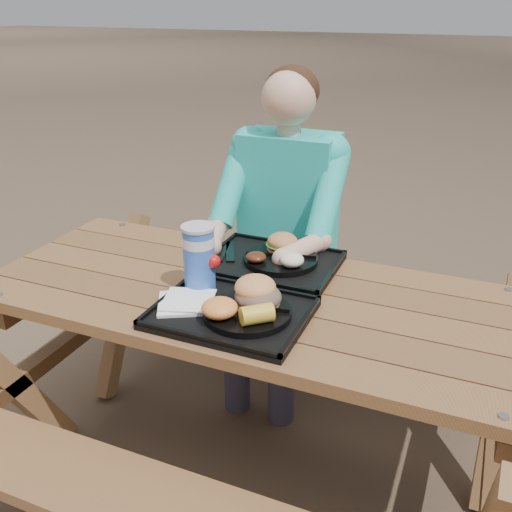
% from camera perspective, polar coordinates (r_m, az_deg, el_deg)
% --- Properties ---
extents(ground, '(60.00, 60.00, 0.00)m').
position_cam_1_polar(ground, '(2.29, 0.00, -20.51)').
color(ground, '#999999').
rests_on(ground, ground).
extents(picnic_table, '(1.80, 1.49, 0.75)m').
position_cam_1_polar(picnic_table, '(2.04, 0.00, -13.03)').
color(picnic_table, '#999999').
rests_on(picnic_table, ground).
extents(tray_near, '(0.45, 0.35, 0.02)m').
position_cam_1_polar(tray_near, '(1.70, -2.51, -5.82)').
color(tray_near, black).
rests_on(tray_near, picnic_table).
extents(tray_far, '(0.45, 0.35, 0.02)m').
position_cam_1_polar(tray_far, '(2.01, 1.59, -0.81)').
color(tray_far, black).
rests_on(tray_far, picnic_table).
extents(plate_near, '(0.26, 0.26, 0.02)m').
position_cam_1_polar(plate_near, '(1.67, -0.87, -5.68)').
color(plate_near, black).
rests_on(plate_near, tray_near).
extents(plate_far, '(0.26, 0.26, 0.02)m').
position_cam_1_polar(plate_far, '(2.00, 2.50, -0.32)').
color(plate_far, black).
rests_on(plate_far, tray_far).
extents(napkin_stack, '(0.21, 0.21, 0.02)m').
position_cam_1_polar(napkin_stack, '(1.74, -7.22, -4.58)').
color(napkin_stack, white).
rests_on(napkin_stack, tray_near).
extents(soda_cup, '(0.10, 0.10, 0.20)m').
position_cam_1_polar(soda_cup, '(1.79, -5.71, -0.28)').
color(soda_cup, blue).
rests_on(soda_cup, tray_near).
extents(condiment_bbq, '(0.04, 0.04, 0.03)m').
position_cam_1_polar(condiment_bbq, '(1.78, -0.86, -3.43)').
color(condiment_bbq, '#330507').
rests_on(condiment_bbq, tray_near).
extents(condiment_mustard, '(0.06, 0.06, 0.03)m').
position_cam_1_polar(condiment_mustard, '(1.78, 0.75, -3.44)').
color(condiment_mustard, gold).
rests_on(condiment_mustard, tray_near).
extents(sandwich, '(0.13, 0.13, 0.13)m').
position_cam_1_polar(sandwich, '(1.66, 0.21, -2.87)').
color(sandwich, '#EA9552').
rests_on(sandwich, plate_near).
extents(mac_cheese, '(0.10, 0.10, 0.05)m').
position_cam_1_polar(mac_cheese, '(1.62, -3.66, -5.20)').
color(mac_cheese, '#FF9C43').
rests_on(mac_cheese, plate_near).
extents(corn_cob, '(0.13, 0.13, 0.05)m').
position_cam_1_polar(corn_cob, '(1.59, 0.09, -5.84)').
color(corn_cob, yellow).
rests_on(corn_cob, plate_near).
extents(cutlery_far, '(0.10, 0.17, 0.01)m').
position_cam_1_polar(cutlery_far, '(2.08, -2.58, 0.43)').
color(cutlery_far, black).
rests_on(cutlery_far, tray_far).
extents(burger, '(0.11, 0.11, 0.10)m').
position_cam_1_polar(burger, '(2.03, 2.67, 1.86)').
color(burger, '#C57A45').
rests_on(burger, plate_far).
extents(baked_beans, '(0.07, 0.07, 0.03)m').
position_cam_1_polar(baked_beans, '(1.95, 0.00, -0.10)').
color(baked_beans, '#532210').
rests_on(baked_beans, plate_far).
extents(potato_salad, '(0.08, 0.08, 0.05)m').
position_cam_1_polar(potato_salad, '(1.92, 3.60, -0.37)').
color(potato_salad, white).
rests_on(potato_salad, plate_far).
extents(diner, '(0.48, 0.84, 1.28)m').
position_cam_1_polar(diner, '(2.43, 3.02, 0.70)').
color(diner, '#1AB6AB').
rests_on(diner, ground).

